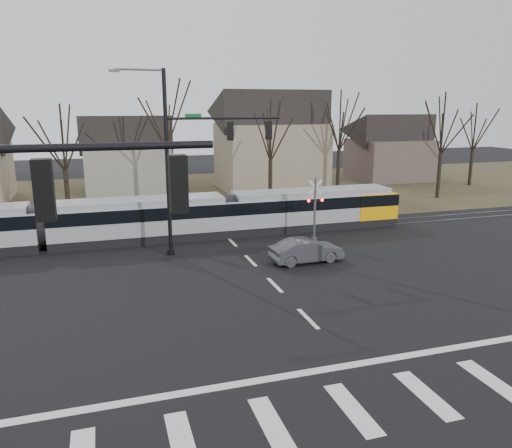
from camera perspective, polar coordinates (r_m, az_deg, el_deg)
name	(u,v)px	position (r m, az deg, el deg)	size (l,w,h in m)	color
ground	(330,341)	(18.71, 8.43, -13.06)	(140.00, 140.00, 0.00)	black
grass_verge	(185,194)	(48.33, -8.14, 3.39)	(140.00, 28.00, 0.01)	#38331E
crosswalk	(390,402)	(15.68, 15.09, -19.01)	(27.00, 2.60, 0.01)	silver
stop_line	(354,365)	(17.30, 11.09, -15.49)	(28.00, 0.35, 0.01)	silver
lane_dashes	(225,234)	(32.97, -3.62, -1.19)	(0.18, 30.00, 0.01)	silver
rail_pair	(225,235)	(32.77, -3.53, -1.23)	(90.00, 1.52, 0.06)	#59595E
tram	(139,218)	(31.83, -13.17, 0.65)	(35.40, 2.63, 2.68)	gray
sedan	(306,250)	(27.12, 5.78, -3.03)	(4.04, 1.61, 1.31)	#3F4045
signal_pole_far	(196,153)	(28.10, -6.89, 8.01)	(9.28, 0.44, 10.20)	black
rail_crossing_signal	(315,211)	(31.15, 6.73, 1.43)	(1.08, 0.36, 4.00)	#59595B
tree_row	(218,146)	(42.23, -4.31, 8.89)	(59.20, 7.20, 10.00)	black
house_b	(126,150)	(51.26, -14.60, 8.13)	(8.64, 7.56, 7.65)	gray
house_c	(271,137)	(50.86, 1.68, 9.94)	(10.80, 8.64, 10.10)	gray
house_d	(390,145)	(59.26, 15.04, 8.76)	(8.64, 7.56, 7.65)	brown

